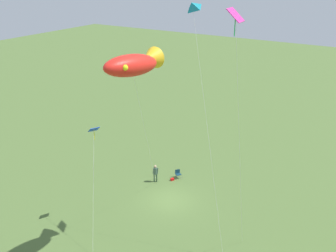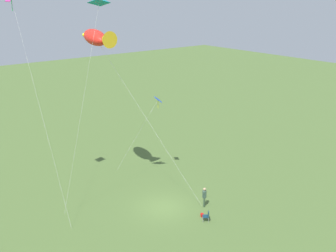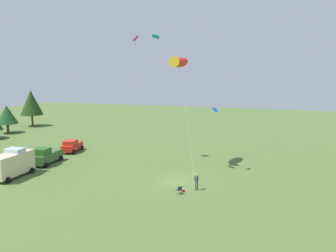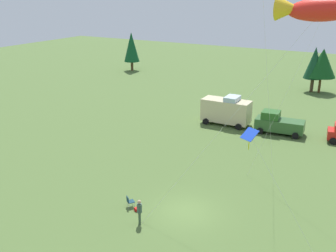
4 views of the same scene
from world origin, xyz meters
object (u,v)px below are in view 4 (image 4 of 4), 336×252
(van_camper_beige, at_px, (226,110))
(truck_green_flatbed, at_px, (278,123))
(folding_chair, at_px, (129,201))
(kite_large_fish, at_px, (314,9))
(person_kite_flyer, at_px, (139,210))
(kite_diamond_blue, at_px, (252,140))
(backpack_on_grass, at_px, (136,209))

(van_camper_beige, xyz_separation_m, truck_green_flatbed, (5.92, -0.05, -0.54))
(folding_chair, relative_size, kite_large_fish, 0.06)
(van_camper_beige, relative_size, kite_large_fish, 0.38)
(folding_chair, distance_m, kite_large_fish, 16.98)
(person_kite_flyer, height_order, kite_diamond_blue, kite_diamond_blue)
(truck_green_flatbed, bearing_deg, folding_chair, 70.82)
(person_kite_flyer, distance_m, van_camper_beige, 21.89)
(kite_large_fish, relative_size, kite_diamond_blue, 1.79)
(backpack_on_grass, xyz_separation_m, truck_green_flatbed, (4.38, 20.48, 0.99))
(backpack_on_grass, distance_m, kite_diamond_blue, 11.22)
(backpack_on_grass, relative_size, kite_diamond_blue, 0.04)
(truck_green_flatbed, relative_size, kite_diamond_blue, 0.65)
(van_camper_beige, height_order, kite_large_fish, kite_large_fish)
(folding_chair, relative_size, kite_diamond_blue, 0.10)
(person_kite_flyer, distance_m, kite_large_fish, 15.87)
(kite_large_fish, bearing_deg, person_kite_flyer, -152.18)
(kite_diamond_blue, bearing_deg, folding_chair, 168.30)
(person_kite_flyer, bearing_deg, van_camper_beige, 56.17)
(person_kite_flyer, relative_size, truck_green_flatbed, 0.34)
(truck_green_flatbed, xyz_separation_m, kite_diamond_blue, (3.93, -22.15, 6.36))
(folding_chair, height_order, van_camper_beige, van_camper_beige)
(person_kite_flyer, xyz_separation_m, truck_green_flatbed, (3.31, 21.67, 0.08))
(folding_chair, distance_m, kite_diamond_blue, 11.56)
(van_camper_beige, distance_m, kite_large_fish, 23.72)
(folding_chair, xyz_separation_m, backpack_on_grass, (0.71, -0.20, -0.38))
(backpack_on_grass, xyz_separation_m, kite_diamond_blue, (8.31, -1.67, 7.35))
(backpack_on_grass, bearing_deg, person_kite_flyer, -48.30)
(person_kite_flyer, relative_size, backpack_on_grass, 5.44)
(backpack_on_grass, xyz_separation_m, van_camper_beige, (-1.54, 20.53, 1.53))
(person_kite_flyer, distance_m, backpack_on_grass, 1.84)
(person_kite_flyer, height_order, truck_green_flatbed, truck_green_flatbed)
(kite_diamond_blue, bearing_deg, van_camper_beige, 113.91)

